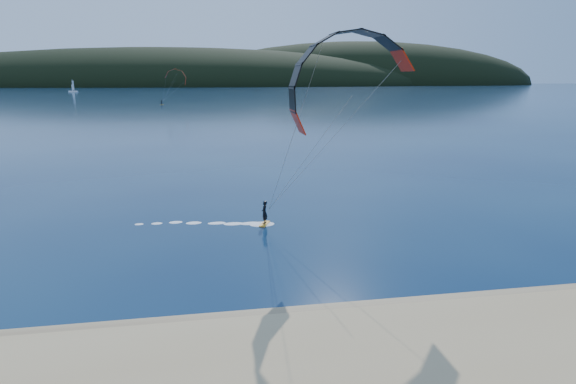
{
  "coord_description": "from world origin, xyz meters",
  "views": [
    {
      "loc": [
        -2.92,
        -15.51,
        11.31
      ],
      "look_at": [
        1.42,
        10.0,
        5.0
      ],
      "focal_mm": 29.21,
      "sensor_mm": 36.0,
      "label": 1
    }
  ],
  "objects": [
    {
      "name": "wet_sand",
      "position": [
        0.0,
        4.5,
        0.05
      ],
      "size": [
        220.0,
        2.5,
        0.1
      ],
      "color": "#896F4F",
      "rests_on": "ground"
    },
    {
      "name": "kitesurfer_near",
      "position": [
        6.52,
        15.76,
        9.88
      ],
      "size": [
        21.01,
        7.23,
        14.27
      ],
      "color": "orange",
      "rests_on": "ground"
    },
    {
      "name": "headland",
      "position": [
        0.63,
        745.28,
        0.0
      ],
      "size": [
        1200.0,
        310.0,
        140.0
      ],
      "color": "black",
      "rests_on": "ground"
    },
    {
      "name": "sailboat",
      "position": [
        -112.04,
        404.49,
        0.79
      ],
      "size": [
        7.7,
        4.76,
        10.72
      ],
      "color": "white",
      "rests_on": "ground"
    },
    {
      "name": "kitesurfer_far",
      "position": [
        -15.93,
        194.54,
        10.52
      ],
      "size": [
        12.24,
        4.96,
        14.11
      ],
      "color": "orange",
      "rests_on": "ground"
    },
    {
      "name": "ground",
      "position": [
        0.0,
        0.0,
        0.0
      ],
      "size": [
        1800.0,
        1800.0,
        0.0
      ],
      "primitive_type": "plane",
      "color": "#081C3E",
      "rests_on": "ground"
    }
  ]
}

